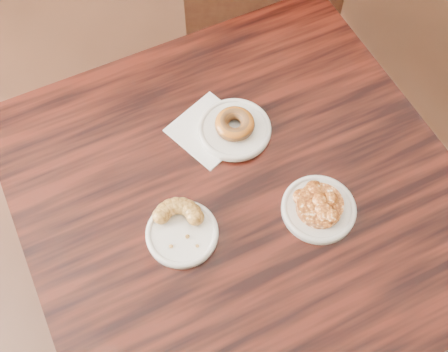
{
  "coord_description": "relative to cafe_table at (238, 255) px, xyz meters",
  "views": [
    {
      "loc": [
        -0.32,
        -0.8,
        1.82
      ],
      "look_at": [
        -0.25,
        -0.24,
        0.8
      ],
      "focal_mm": 45.0,
      "sensor_mm": 36.0,
      "label": 1
    }
  ],
  "objects": [
    {
      "name": "glazed_donut",
      "position": [
        0.01,
        0.16,
        0.41
      ],
      "size": [
        0.09,
        0.09,
        0.03
      ],
      "primitive_type": "torus",
      "color": "#8F5114",
      "rests_on": "plate_donut"
    },
    {
      "name": "plate_cruller",
      "position": [
        -0.14,
        -0.08,
        0.38
      ],
      "size": [
        0.15,
        0.15,
        0.01
      ],
      "primitive_type": "cylinder",
      "color": "white",
      "rests_on": "cafe_table"
    },
    {
      "name": "apple_fritter",
      "position": [
        0.15,
        -0.06,
        0.4
      ],
      "size": [
        0.13,
        0.13,
        0.03
      ],
      "primitive_type": null,
      "color": "#441A07",
      "rests_on": "plate_fritter"
    },
    {
      "name": "chair_far",
      "position": [
        0.17,
        0.82,
        0.08
      ],
      "size": [
        0.51,
        0.51,
        0.9
      ],
      "primitive_type": null,
      "rotation": [
        0.0,
        0.0,
        3.08
      ],
      "color": "black",
      "rests_on": "floor"
    },
    {
      "name": "plate_donut",
      "position": [
        0.01,
        0.16,
        0.38
      ],
      "size": [
        0.17,
        0.17,
        0.01
      ],
      "primitive_type": "cylinder",
      "color": "white",
      "rests_on": "napkin"
    },
    {
      "name": "plate_fritter",
      "position": [
        0.15,
        -0.06,
        0.38
      ],
      "size": [
        0.16,
        0.16,
        0.01
      ],
      "primitive_type": "cylinder",
      "color": "silver",
      "rests_on": "cafe_table"
    },
    {
      "name": "floor",
      "position": [
        0.21,
        0.26,
        -0.38
      ],
      "size": [
        5.0,
        5.0,
        0.0
      ],
      "primitive_type": "plane",
      "color": "black",
      "rests_on": "ground"
    },
    {
      "name": "cruller_fragment",
      "position": [
        -0.14,
        -0.08,
        0.4
      ],
      "size": [
        0.12,
        0.12,
        0.03
      ],
      "primitive_type": null,
      "color": "brown",
      "rests_on": "plate_cruller"
    },
    {
      "name": "napkin",
      "position": [
        -0.05,
        0.17,
        0.38
      ],
      "size": [
        0.21,
        0.21,
        0.0
      ],
      "primitive_type": "cube",
      "rotation": [
        0.0,
        0.0,
        0.67
      ],
      "color": "white",
      "rests_on": "cafe_table"
    },
    {
      "name": "cafe_table",
      "position": [
        0.0,
        0.0,
        0.0
      ],
      "size": [
        1.17,
        1.17,
        0.75
      ],
      "primitive_type": "cube",
      "rotation": [
        0.0,
        0.0,
        0.32
      ],
      "color": "black",
      "rests_on": "floor"
    }
  ]
}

